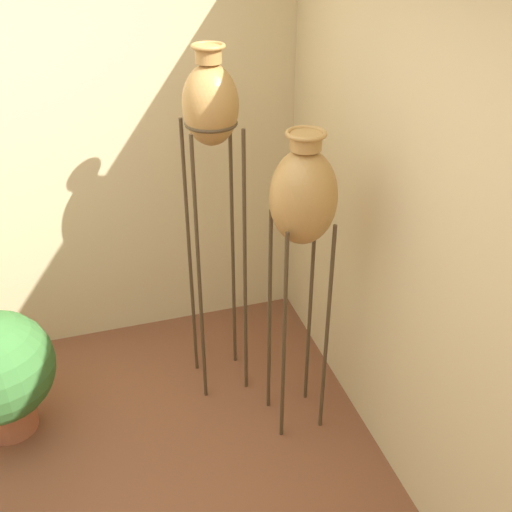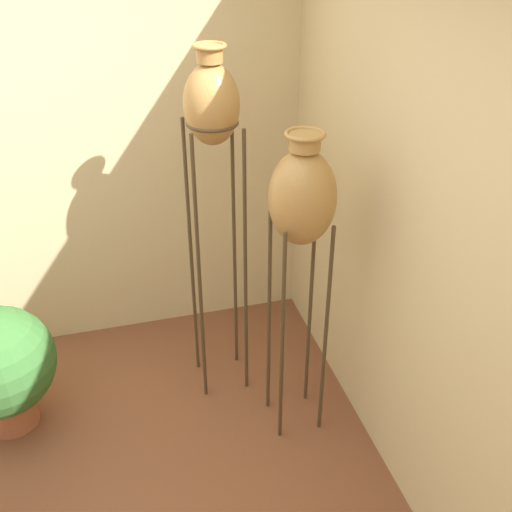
% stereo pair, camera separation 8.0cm
% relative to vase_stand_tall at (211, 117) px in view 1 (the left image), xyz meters
% --- Properties ---
extents(wall_back, '(7.35, 0.06, 2.70)m').
position_rel_vase_stand_tall_xyz_m(wall_back, '(-0.99, 0.71, -0.30)').
color(wall_back, beige).
rests_on(wall_back, ground_plane).
extents(wall_right, '(0.06, 7.35, 2.70)m').
position_rel_vase_stand_tall_xyz_m(wall_right, '(0.71, -0.99, -0.30)').
color(wall_right, beige).
rests_on(wall_right, ground_plane).
extents(vase_stand_tall, '(0.27, 0.27, 1.99)m').
position_rel_vase_stand_tall_xyz_m(vase_stand_tall, '(0.00, 0.00, 0.00)').
color(vase_stand_tall, '#473823').
rests_on(vase_stand_tall, ground_plane).
extents(vase_stand_medium, '(0.32, 0.32, 1.69)m').
position_rel_vase_stand_tall_xyz_m(vase_stand_medium, '(0.32, -0.43, -0.29)').
color(vase_stand_medium, '#473823').
rests_on(vase_stand_medium, ground_plane).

